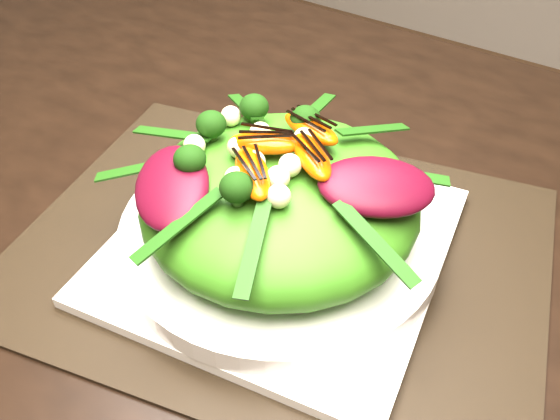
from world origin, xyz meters
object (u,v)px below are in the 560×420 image
Objects in this scene: dining_table at (278,250)px; orange_segment at (288,146)px; placemat at (280,250)px; plate_base at (280,244)px; salad_bowl at (280,232)px; lettuce_mound at (280,199)px.

dining_table is 0.13m from orange_segment.
dining_table is 3.54× the size of placemat.
salad_bowl reaches higher than plate_base.
orange_segment is (0.00, 0.01, 0.11)m from placemat.
orange_segment is at bearing 89.33° from lettuce_mound.
lettuce_mound is (0.01, -0.02, 0.08)m from dining_table.
plate_base is at bearing 0.00° from salad_bowl.
dining_table is 5.85× the size of salad_bowl.
plate_base is (0.00, 0.00, 0.01)m from placemat.
dining_table is 6.97× the size of lettuce_mound.
dining_table reaches higher than lettuce_mound.
salad_bowl is (0.00, 0.00, 0.02)m from plate_base.
placemat is (0.01, -0.02, 0.02)m from dining_table.
lettuce_mound is 3.98× the size of orange_segment.
dining_table is 0.08m from lettuce_mound.
lettuce_mound is at bearing 0.00° from salad_bowl.
placemat is 1.66× the size of plate_base.
lettuce_mound reaches higher than placemat.
dining_table is at bearing 128.37° from salad_bowl.
plate_base is at bearing 0.00° from lettuce_mound.
salad_bowl reaches higher than placemat.
dining_table is 27.78× the size of orange_segment.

